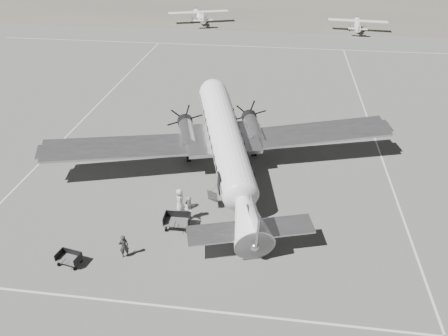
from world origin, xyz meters
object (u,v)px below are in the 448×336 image
Objects in this scene: light_plane_left at (199,17)px; ground_crew at (124,246)px; dc3_airliner at (227,148)px; baggage_cart_far at (69,259)px; passenger at (180,200)px; light_plane_right at (357,25)px; baggage_cart_near at (177,222)px; ramp_agent at (190,208)px.

light_plane_left is 65.71m from ground_crew.
dc3_airliner is 19.76× the size of baggage_cart_far.
light_plane_left is at bearing -114.14° from ground_crew.
light_plane_left is 60.74m from passenger.
passenger is at bearing -144.98° from ground_crew.
light_plane_right is 60.73m from passenger.
light_plane_right is 62.60m from baggage_cart_near.
ground_crew is at bearing 176.59° from ramp_agent.
ramp_agent is at bearing -158.20° from ground_crew.
ground_crew reaches higher than baggage_cart_far.
light_plane_right is 6.91× the size of baggage_cart_far.
light_plane_left is 6.14× the size of baggage_cart_near.
light_plane_left is at bearing 44.22° from ramp_agent.
baggage_cart_near is 1.03× the size of passenger.
baggage_cart_near is at bearing -102.09° from light_plane_right.
dc3_airliner is at bearing -101.72° from light_plane_right.
dc3_airliner is at bearing 64.10° from baggage_cart_far.
dc3_airliner is 2.86× the size of light_plane_right.
light_plane_right is at bearing 70.79° from baggage_cart_near.
baggage_cart_far is at bearing -144.01° from baggage_cart_near.
baggage_cart_near is (-19.43, -59.51, -0.55)m from light_plane_right.
ramp_agent is (6.59, 5.55, 0.54)m from baggage_cart_far.
light_plane_left is (-12.56, 55.11, -1.65)m from dc3_airliner.
dc3_airliner is at bearing -97.17° from light_plane_left.
light_plane_right is 61.36m from ramp_agent.
ramp_agent reaches higher than passenger.
baggage_cart_near is 1.12× the size of ground_crew.
light_plane_right is at bearing -139.87° from ground_crew.
dc3_airliner reaches higher than ground_crew.
light_plane_left is 62.81m from baggage_cart_near.
baggage_cart_far is 3.44m from ground_crew.
ground_crew is (-2.69, -3.29, 0.31)m from baggage_cart_near.
ground_crew is 0.93× the size of passenger.
ground_crew is (-5.32, -10.20, -2.01)m from dc3_airliner.
baggage_cart_far is at bearing -105.61° from light_plane_right.
light_plane_right is (29.36, -2.51, -0.12)m from light_plane_left.
light_plane_right reaches higher than passenger.
ramp_agent is 1.36m from passenger.
ground_crew is 5.87m from passenger.
light_plane_left is at bearing 97.96° from baggage_cart_near.
ramp_agent is at bearing -147.07° from passenger.
passenger is (2.44, 5.35, 0.07)m from ground_crew.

